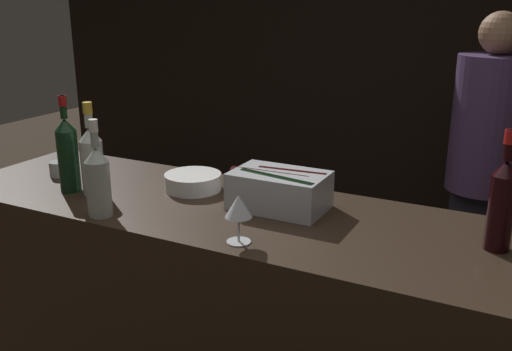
{
  "coord_description": "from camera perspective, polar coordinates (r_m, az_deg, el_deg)",
  "views": [
    {
      "loc": [
        0.85,
        -1.28,
        1.73
      ],
      "look_at": [
        0.0,
        0.36,
        1.15
      ],
      "focal_mm": 40.0,
      "sensor_mm": 36.0,
      "label": 1
    }
  ],
  "objects": [
    {
      "name": "candle_votive",
      "position": [
        2.46,
        -19.04,
        0.67
      ],
      "size": [
        0.08,
        0.08,
        0.06
      ],
      "color": "silver",
      "rests_on": "bar_counter"
    },
    {
      "name": "person_grey_polo",
      "position": [
        3.2,
        21.93,
        1.56
      ],
      "size": [
        0.38,
        0.38,
        1.67
      ],
      "rotation": [
        0.0,
        0.0,
        0.39
      ],
      "color": "black",
      "rests_on": "ground_plane"
    },
    {
      "name": "ice_bin_with_bottles",
      "position": [
        1.95,
        2.33,
        -1.24
      ],
      "size": [
        0.34,
        0.21,
        0.13
      ],
      "color": "#B7BABF",
      "rests_on": "bar_counter"
    },
    {
      "name": "rose_wine_bottle",
      "position": [
        2.16,
        -16.09,
        1.69
      ],
      "size": [
        0.08,
        0.08,
        0.34
      ],
      "color": "#B2B7AD",
      "rests_on": "bar_counter"
    },
    {
      "name": "bowl_white",
      "position": [
        2.17,
        -6.32,
        -0.57
      ],
      "size": [
        0.21,
        0.21,
        0.06
      ],
      "color": "white",
      "rests_on": "bar_counter"
    },
    {
      "name": "bar_counter",
      "position": [
        2.18,
        -0.41,
        -16.33
      ],
      "size": [
        2.37,
        0.66,
        1.03
      ],
      "color": "#2D2116",
      "rests_on": "ground_plane"
    },
    {
      "name": "wall_back_chalkboard",
      "position": [
        4.2,
        15.99,
        12.3
      ],
      "size": [
        6.4,
        0.06,
        2.8
      ],
      "color": "black",
      "rests_on": "ground_plane"
    },
    {
      "name": "wine_glass",
      "position": [
        1.67,
        -1.77,
        -3.27
      ],
      "size": [
        0.08,
        0.08,
        0.15
      ],
      "color": "silver",
      "rests_on": "bar_counter"
    },
    {
      "name": "red_wine_bottle_tall",
      "position": [
        1.76,
        23.39,
        -2.35
      ],
      "size": [
        0.07,
        0.07,
        0.35
      ],
      "color": "black",
      "rests_on": "bar_counter"
    },
    {
      "name": "white_wine_bottle",
      "position": [
        1.94,
        -15.53,
        -0.35
      ],
      "size": [
        0.08,
        0.08,
        0.33
      ],
      "color": "#9EA899",
      "rests_on": "bar_counter"
    },
    {
      "name": "red_wine_bottle_burgundy",
      "position": [
        2.22,
        -18.32,
        2.15
      ],
      "size": [
        0.08,
        0.08,
        0.36
      ],
      "color": "black",
      "rests_on": "bar_counter"
    }
  ]
}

